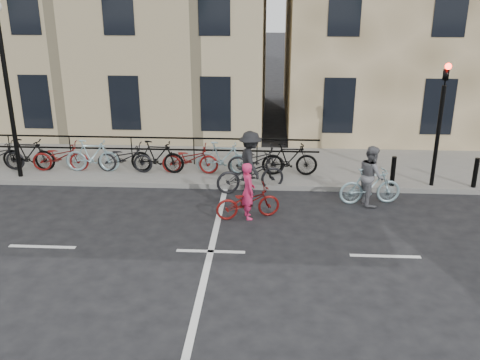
# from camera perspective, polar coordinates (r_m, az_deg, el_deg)

# --- Properties ---
(ground) EXTENTS (120.00, 120.00, 0.00)m
(ground) POSITION_cam_1_polar(r_m,az_deg,el_deg) (12.52, -3.14, -7.63)
(ground) COLOR black
(ground) RESTS_ON ground
(sidewalk) EXTENTS (46.00, 4.00, 0.15)m
(sidewalk) POSITION_cam_1_polar(r_m,az_deg,el_deg) (18.72, -13.36, 1.70)
(sidewalk) COLOR slate
(sidewalk) RESTS_ON ground
(building_west) EXTENTS (20.00, 10.00, 10.00)m
(building_west) POSITION_cam_1_polar(r_m,az_deg,el_deg) (26.13, -20.92, 17.43)
(building_west) COLOR tan
(building_west) RESTS_ON sidewalk
(traffic_light) EXTENTS (0.18, 0.30, 3.90)m
(traffic_light) POSITION_cam_1_polar(r_m,az_deg,el_deg) (16.45, 20.67, 7.02)
(traffic_light) COLOR black
(traffic_light) RESTS_ON sidewalk
(lamp_post) EXTENTS (0.36, 0.36, 5.28)m
(lamp_post) POSITION_cam_1_polar(r_m,az_deg,el_deg) (17.43, -23.81, 10.77)
(lamp_post) COLOR black
(lamp_post) RESTS_ON sidewalk
(bollard_east) EXTENTS (0.14, 0.14, 0.90)m
(bollard_east) POSITION_cam_1_polar(r_m,az_deg,el_deg) (16.53, 16.01, 0.91)
(bollard_east) COLOR black
(bollard_east) RESTS_ON sidewalk
(bollard_west) EXTENTS (0.14, 0.14, 0.90)m
(bollard_west) POSITION_cam_1_polar(r_m,az_deg,el_deg) (17.23, 23.81, 0.71)
(bollard_west) COLOR black
(bollard_west) RESTS_ON sidewalk
(parked_bikes) EXTENTS (11.45, 1.23, 1.05)m
(parked_bikes) POSITION_cam_1_polar(r_m,az_deg,el_deg) (17.36, -10.63, 2.43)
(parked_bikes) COLOR black
(parked_bikes) RESTS_ON sidewalk
(cyclist_pink) EXTENTS (1.81, 1.07, 1.53)m
(cyclist_pink) POSITION_cam_1_polar(r_m,az_deg,el_deg) (14.02, 0.86, -2.05)
(cyclist_pink) COLOR #650F0D
(cyclist_pink) RESTS_ON ground
(cyclist_grey) EXTENTS (1.80, 0.91, 1.69)m
(cyclist_grey) POSITION_cam_1_polar(r_m,az_deg,el_deg) (15.31, 13.77, -0.09)
(cyclist_grey) COLOR #8AADB5
(cyclist_grey) RESTS_ON ground
(cyclist_dark) EXTENTS (2.19, 1.36, 1.84)m
(cyclist_dark) POSITION_cam_1_polar(r_m,az_deg,el_deg) (15.76, 1.12, 1.26)
(cyclist_dark) COLOR black
(cyclist_dark) RESTS_ON ground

